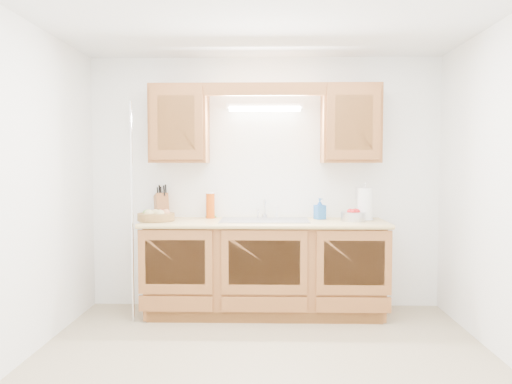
{
  "coord_description": "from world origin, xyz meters",
  "views": [
    {
      "loc": [
        0.03,
        -3.53,
        1.44
      ],
      "look_at": [
        -0.07,
        0.85,
        1.19
      ],
      "focal_mm": 35.0,
      "sensor_mm": 36.0,
      "label": 1
    }
  ],
  "objects_px": {
    "paper_towel": "(365,204)",
    "apple_bowl": "(353,216)",
    "fruit_basket": "(156,216)",
    "knife_block": "(162,206)"
  },
  "relations": [
    {
      "from": "knife_block",
      "to": "apple_bowl",
      "type": "height_order",
      "value": "knife_block"
    },
    {
      "from": "knife_block",
      "to": "apple_bowl",
      "type": "bearing_deg",
      "value": -31.14
    },
    {
      "from": "paper_towel",
      "to": "apple_bowl",
      "type": "bearing_deg",
      "value": -154.74
    },
    {
      "from": "paper_towel",
      "to": "knife_block",
      "type": "bearing_deg",
      "value": 175.19
    },
    {
      "from": "fruit_basket",
      "to": "paper_towel",
      "type": "bearing_deg",
      "value": 2.35
    },
    {
      "from": "paper_towel",
      "to": "apple_bowl",
      "type": "relative_size",
      "value": 1.43
    },
    {
      "from": "fruit_basket",
      "to": "apple_bowl",
      "type": "xyz_separation_m",
      "value": [
        1.87,
        0.02,
        0.0
      ]
    },
    {
      "from": "paper_towel",
      "to": "apple_bowl",
      "type": "distance_m",
      "value": 0.17
    },
    {
      "from": "fruit_basket",
      "to": "knife_block",
      "type": "xyz_separation_m",
      "value": [
        0.0,
        0.25,
        0.08
      ]
    },
    {
      "from": "apple_bowl",
      "to": "paper_towel",
      "type": "bearing_deg",
      "value": 25.26
    }
  ]
}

